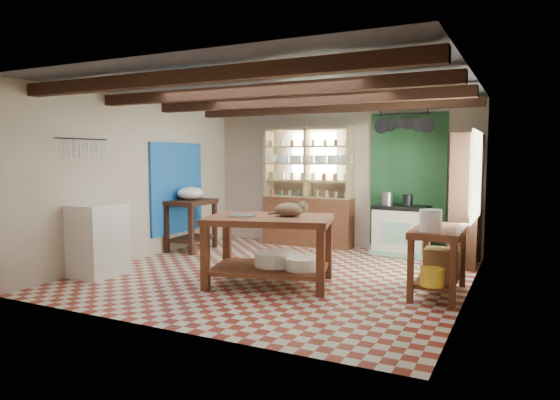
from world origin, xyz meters
The scene contains 30 objects.
floor centered at (0.00, 0.00, -0.01)m, with size 5.00×5.00×0.02m, color maroon.
ceiling centered at (0.00, 0.00, 2.60)m, with size 5.00×5.00×0.02m, color #47484C.
wall_back centered at (0.00, 2.50, 1.30)m, with size 5.00×0.04×2.60m, color beige.
wall_front centered at (0.00, -2.50, 1.30)m, with size 5.00×0.04×2.60m, color beige.
wall_left centered at (-2.50, 0.00, 1.30)m, with size 0.04×5.00×2.60m, color beige.
wall_right centered at (2.50, 0.00, 1.30)m, with size 0.04×5.00×2.60m, color beige.
ceiling_beams centered at (0.00, 0.00, 2.48)m, with size 5.00×3.80×0.15m, color #381E13.
blue_wall_patch centered at (-2.47, 0.90, 1.10)m, with size 0.04×1.40×1.60m, color blue.
green_wall_patch centered at (1.25, 2.47, 1.25)m, with size 1.30×0.04×2.30m, color #1E4C27.
window_back centered at (-0.50, 2.48, 1.70)m, with size 0.90×0.02×0.80m, color beige.
window_right centered at (2.48, 1.00, 1.40)m, with size 0.02×1.30×1.20m, color beige.
utensil_rail centered at (-2.44, -1.20, 1.78)m, with size 0.06×0.90×0.28m, color black.
pot_rack centered at (1.25, 2.05, 2.18)m, with size 0.86×0.12×0.36m, color black.
shelving_unit centered at (-0.55, 2.31, 1.10)m, with size 1.70×0.34×2.20m, color tan.
tall_rack centered at (2.28, 1.80, 1.00)m, with size 0.40×0.86×2.00m, color #381E13.
work_table centered at (0.14, -0.55, 0.44)m, with size 1.57×1.05×0.89m, color brown.
stove centered at (1.23, 2.15, 0.42)m, with size 0.86×0.58×0.84m, color white.
prep_table centered at (-2.20, 0.93, 0.45)m, with size 0.61×0.89×0.90m, color #381E13.
white_cabinet centered at (-2.22, -1.18, 0.50)m, with size 0.56×0.67×1.00m, color white.
right_counter centered at (2.18, -0.07, 0.41)m, with size 0.57×1.13×0.81m, color brown.
cat centered at (0.37, -0.43, 0.98)m, with size 0.39×0.30×0.18m, color #846A4D.
steel_tray centered at (-0.18, -0.69, 0.90)m, with size 0.36×0.36×0.02m, color #A0A0A7.
basin_large centered at (0.18, -0.49, 0.33)m, with size 0.51×0.51×0.18m, color white.
basin_small centered at (0.60, -0.52, 0.31)m, with size 0.44×0.44×0.15m, color white.
kettle_left centered at (0.98, 2.17, 0.95)m, with size 0.19×0.19×0.22m, color #A0A0A7.
kettle_right centered at (1.33, 2.14, 0.94)m, with size 0.16×0.16×0.20m, color black.
enamel_bowl centered at (-2.20, 0.93, 1.01)m, with size 0.47×0.47×0.23m, color white.
white_bucket centered at (2.13, -0.42, 0.94)m, with size 0.25×0.25×0.25m, color white.
wicker_basket centered at (2.18, 0.23, 0.36)m, with size 0.42×0.33×0.29m, color olive.
yellow_tub centered at (2.18, -0.52, 0.31)m, with size 0.27×0.27×0.20m, color yellow.
Camera 1 is at (3.11, -6.19, 1.66)m, focal length 32.00 mm.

